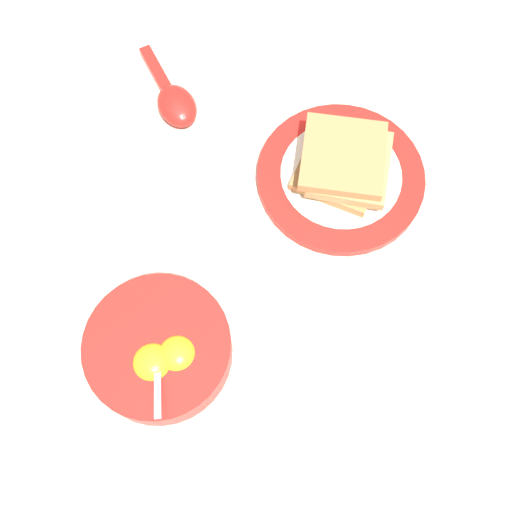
{
  "coord_description": "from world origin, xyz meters",
  "views": [
    {
      "loc": [
        0.19,
        0.22,
        0.68
      ],
      "look_at": [
        -0.04,
        0.09,
        0.02
      ],
      "focal_mm": 42.0,
      "sensor_mm": 36.0,
      "label": 1
    }
  ],
  "objects_px": {
    "toast_sandwich": "(344,163)",
    "toast_plate": "(340,177)",
    "soup_spoon": "(174,100)",
    "egg_bowl": "(159,349)"
  },
  "relations": [
    {
      "from": "toast_sandwich",
      "to": "toast_plate",
      "type": "bearing_deg",
      "value": 11.25
    },
    {
      "from": "toast_plate",
      "to": "soup_spoon",
      "type": "xyz_separation_m",
      "value": [
        0.01,
        -0.25,
        0.01
      ]
    },
    {
      "from": "toast_plate",
      "to": "soup_spoon",
      "type": "height_order",
      "value": "soup_spoon"
    },
    {
      "from": "toast_sandwich",
      "to": "soup_spoon",
      "type": "xyz_separation_m",
      "value": [
        0.02,
        -0.25,
        -0.02
      ]
    },
    {
      "from": "toast_plate",
      "to": "toast_sandwich",
      "type": "distance_m",
      "value": 0.03
    },
    {
      "from": "egg_bowl",
      "to": "soup_spoon",
      "type": "bearing_deg",
      "value": -149.1
    },
    {
      "from": "egg_bowl",
      "to": "toast_plate",
      "type": "bearing_deg",
      "value": 167.0
    },
    {
      "from": "egg_bowl",
      "to": "soup_spoon",
      "type": "distance_m",
      "value": 0.34
    },
    {
      "from": "toast_sandwich",
      "to": "soup_spoon",
      "type": "distance_m",
      "value": 0.25
    },
    {
      "from": "soup_spoon",
      "to": "toast_plate",
      "type": "bearing_deg",
      "value": 93.16
    }
  ]
}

